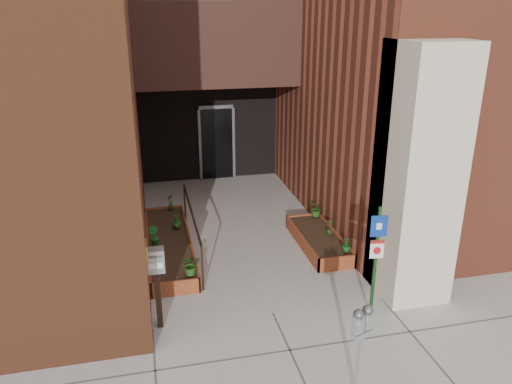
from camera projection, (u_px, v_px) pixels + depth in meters
ground at (273, 313)px, 8.43m from camera, size 80.00×80.00×0.00m
architecture at (200, 1)px, 12.94m from camera, size 20.00×14.60×10.00m
planter_left at (169, 245)px, 10.52m from camera, size 0.90×3.60×0.30m
planter_right at (318, 241)px, 10.73m from camera, size 0.80×2.20×0.30m
handrail at (192, 217)px, 10.37m from camera, size 0.04×3.34×0.90m
parking_meter at (362, 329)px, 6.28m from camera, size 0.32×0.21×1.37m
sign_post at (376, 251)px, 7.93m from camera, size 0.27×0.08×1.97m
payment_dropbox at (156, 271)px, 7.74m from camera, size 0.28×0.22×1.40m
shrub_left_a at (191, 265)px, 9.00m from camera, size 0.39×0.39×0.37m
shrub_left_b at (154, 236)px, 10.08m from camera, size 0.32×0.32×0.41m
shrub_left_c at (176, 220)px, 10.92m from camera, size 0.26×0.26×0.33m
shrub_left_d at (170, 202)px, 11.89m from camera, size 0.22×0.22×0.39m
shrub_right_a at (347, 245)px, 9.85m from camera, size 0.22×0.22×0.30m
shrub_right_b at (330, 227)px, 10.56m from camera, size 0.21×0.21×0.36m
shrub_right_c at (316, 209)px, 11.48m from camera, size 0.45×0.45×0.37m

